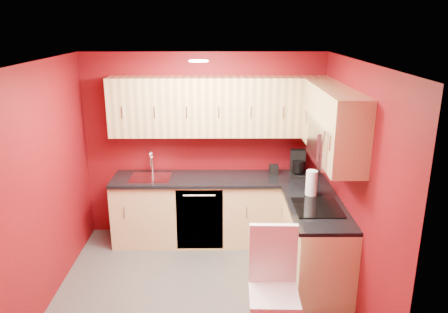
{
  "coord_description": "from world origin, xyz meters",
  "views": [
    {
      "loc": [
        0.22,
        -4.19,
        2.87
      ],
      "look_at": [
        0.26,
        0.55,
        1.4
      ],
      "focal_mm": 35.0,
      "sensor_mm": 36.0,
      "label": 1
    }
  ],
  "objects_px": {
    "microwave": "(333,142)",
    "dining_chair": "(274,290)",
    "paper_towel": "(311,183)",
    "sink": "(150,175)",
    "napkin_holder": "(274,170)",
    "coffee_maker": "(298,163)"
  },
  "relations": [
    {
      "from": "microwave",
      "to": "coffee_maker",
      "type": "height_order",
      "value": "microwave"
    },
    {
      "from": "napkin_holder",
      "to": "paper_towel",
      "type": "height_order",
      "value": "paper_towel"
    },
    {
      "from": "sink",
      "to": "paper_towel",
      "type": "relative_size",
      "value": 1.69
    },
    {
      "from": "microwave",
      "to": "sink",
      "type": "height_order",
      "value": "microwave"
    },
    {
      "from": "microwave",
      "to": "coffee_maker",
      "type": "xyz_separation_m",
      "value": [
        -0.16,
        1.06,
        -0.58
      ]
    },
    {
      "from": "sink",
      "to": "paper_towel",
      "type": "bearing_deg",
      "value": -18.03
    },
    {
      "from": "coffee_maker",
      "to": "paper_towel",
      "type": "bearing_deg",
      "value": -78.66
    },
    {
      "from": "napkin_holder",
      "to": "dining_chair",
      "type": "bearing_deg",
      "value": -96.24
    },
    {
      "from": "microwave",
      "to": "dining_chair",
      "type": "relative_size",
      "value": 0.69
    },
    {
      "from": "microwave",
      "to": "coffee_maker",
      "type": "bearing_deg",
      "value": 98.39
    },
    {
      "from": "microwave",
      "to": "paper_towel",
      "type": "distance_m",
      "value": 0.71
    },
    {
      "from": "microwave",
      "to": "dining_chair",
      "type": "bearing_deg",
      "value": -124.87
    },
    {
      "from": "sink",
      "to": "dining_chair",
      "type": "distance_m",
      "value": 2.47
    },
    {
      "from": "paper_towel",
      "to": "sink",
      "type": "bearing_deg",
      "value": 161.97
    },
    {
      "from": "sink",
      "to": "microwave",
      "type": "bearing_deg",
      "value": -25.6
    },
    {
      "from": "paper_towel",
      "to": "dining_chair",
      "type": "bearing_deg",
      "value": -113.14
    },
    {
      "from": "paper_towel",
      "to": "dining_chair",
      "type": "relative_size",
      "value": 0.28
    },
    {
      "from": "sink",
      "to": "paper_towel",
      "type": "distance_m",
      "value": 2.08
    },
    {
      "from": "microwave",
      "to": "dining_chair",
      "type": "distance_m",
      "value": 1.64
    },
    {
      "from": "microwave",
      "to": "coffee_maker",
      "type": "distance_m",
      "value": 1.22
    },
    {
      "from": "microwave",
      "to": "paper_towel",
      "type": "height_order",
      "value": "microwave"
    },
    {
      "from": "paper_towel",
      "to": "coffee_maker",
      "type": "bearing_deg",
      "value": 93.39
    }
  ]
}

